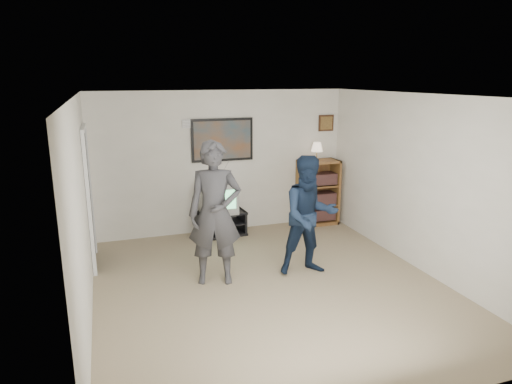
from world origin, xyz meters
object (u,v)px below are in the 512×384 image
bookshelf (318,192)px  person_short (310,216)px  person_tall (215,213)px  crt_television (218,197)px  media_stand (221,223)px

bookshelf → person_short: person_short is taller
bookshelf → person_short: bearing=-119.1°
bookshelf → person_tall: person_tall is taller
person_tall → crt_television: bearing=89.7°
crt_television → person_tall: size_ratio=0.33×
bookshelf → media_stand: bearing=-178.5°
media_stand → person_short: (0.79, -1.94, 0.63)m
media_stand → bookshelf: size_ratio=0.73×
crt_television → person_short: size_ratio=0.37×
media_stand → crt_television: bearing=175.8°
person_tall → media_stand: bearing=88.5°
crt_television → person_tall: person_tall is taller
person_short → media_stand: bearing=117.2°
media_stand → person_short: person_short is taller
crt_television → person_short: (0.83, -1.94, 0.15)m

